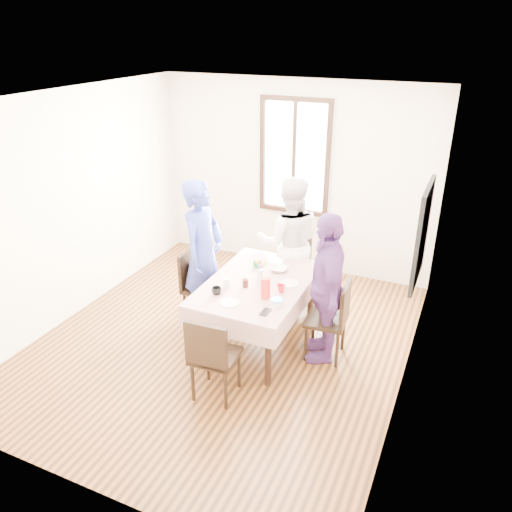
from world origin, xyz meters
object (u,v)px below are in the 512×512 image
object	(u,v)px
chair_far	(289,270)
chair_near	(215,355)
person_right	(326,288)
chair_right	(326,320)
person_far	(290,242)
chair_left	(203,287)
dining_table	(258,312)
person_left	(203,254)

from	to	relation	value
chair_far	chair_near	xyz separation A→B (m)	(0.00, -2.01, 0.00)
chair_near	person_right	size ratio (longest dim) A/B	0.55
chair_right	person_right	distance (m)	0.38
chair_near	person_far	world-z (taller)	person_far
chair_left	chair_far	bearing A→B (deg)	134.12
chair_left	person_right	distance (m)	1.59
person_far	person_right	xyz separation A→B (m)	(0.76, -0.94, -0.02)
chair_left	chair_near	distance (m)	1.38
chair_left	person_right	xyz separation A→B (m)	(1.54, -0.09, 0.38)
chair_right	person_far	bearing A→B (deg)	35.69
chair_far	person_right	distance (m)	1.28
chair_far	person_far	world-z (taller)	person_far
chair_near	person_far	distance (m)	2.03
chair_right	chair_near	world-z (taller)	same
chair_right	dining_table	bearing A→B (deg)	89.29
chair_far	person_left	size ratio (longest dim) A/B	0.51
dining_table	chair_right	xyz separation A→B (m)	(0.78, 0.05, 0.08)
dining_table	chair_far	distance (m)	1.01
chair_left	person_left	bearing A→B (deg)	86.15
person_far	dining_table	bearing A→B (deg)	68.65
person_left	person_far	xyz separation A→B (m)	(0.76, 0.85, -0.04)
chair_far	chair_left	bearing A→B (deg)	53.25
chair_left	person_right	bearing A→B (deg)	82.76
person_left	chair_left	bearing A→B (deg)	91.77
dining_table	person_far	bearing A→B (deg)	90.00
chair_far	person_far	distance (m)	0.40
chair_left	person_far	world-z (taller)	person_far
chair_right	chair_near	bearing A→B (deg)	139.28
chair_left	person_far	xyz separation A→B (m)	(0.78, 0.85, 0.40)
dining_table	chair_far	world-z (taller)	chair_far
chair_left	person_far	distance (m)	1.22
chair_right	chair_near	distance (m)	1.31
chair_left	person_left	xyz separation A→B (m)	(0.02, 0.00, 0.44)
chair_near	person_left	size ratio (longest dim) A/B	0.51
chair_far	person_left	xyz separation A→B (m)	(-0.76, -0.87, 0.44)
chair_far	person_right	xyz separation A→B (m)	(0.76, -0.96, 0.38)
dining_table	person_far	world-z (taller)	person_far
chair_right	chair_left	bearing A→B (deg)	82.61
chair_right	person_right	size ratio (longest dim) A/B	0.55
dining_table	person_left	distance (m)	0.93
chair_far	chair_near	size ratio (longest dim) A/B	1.00
chair_near	person_left	distance (m)	1.44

